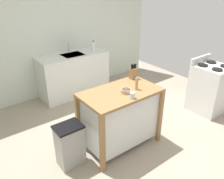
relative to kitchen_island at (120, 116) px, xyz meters
The scene contains 12 objects.
ground_plane 0.54m from the kitchen_island, 48.61° to the right, with size 5.95×5.95×0.00m, color gray.
wall_back 2.48m from the kitchen_island, 87.30° to the left, with size 4.91×0.10×2.60m, color silver.
kitchen_island is the anchor object (origin of this frame).
knife_block 0.71m from the kitchen_island, 27.48° to the left, with size 0.11×0.09×0.25m.
bowl_stoneware_deep 0.44m from the kitchen_island, 62.78° to the right, with size 0.15×0.15×0.05m.
drinking_cup 0.52m from the kitchen_island, 91.55° to the right, with size 0.07×0.07×0.09m.
pepper_grinder 0.55m from the kitchen_island, 21.32° to the right, with size 0.04×0.04×0.19m.
trash_bin 0.84m from the kitchen_island, behind, with size 0.36×0.28×0.63m.
sink_counter 2.02m from the kitchen_island, 81.16° to the left, with size 1.50×0.60×0.91m.
sink_faucet 2.22m from the kitchen_island, 81.74° to the left, with size 0.02×0.02×0.22m.
bottle_dish_soap 2.14m from the kitchen_island, 67.42° to the left, with size 0.06×0.06×0.24m.
stove 2.03m from the kitchen_island, ahead, with size 0.60×0.60×1.03m.
Camera 1 is at (-1.93, -2.07, 2.34)m, focal length 36.31 mm.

